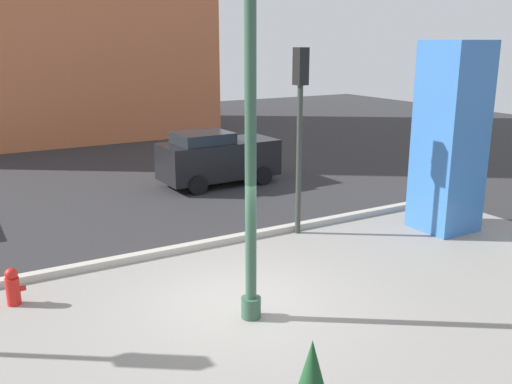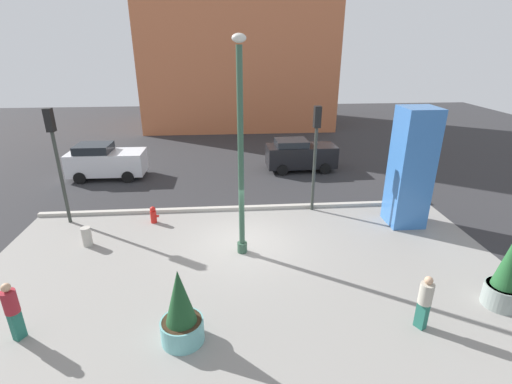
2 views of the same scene
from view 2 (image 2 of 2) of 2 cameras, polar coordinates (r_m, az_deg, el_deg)
ground_plane at (r=18.11m, az=-2.42°, el=-1.55°), size 60.00×60.00×0.00m
plaza_pavement at (r=12.84m, az=-1.28°, el=-12.24°), size 18.00×10.00×0.02m
curb_strip at (r=17.28m, az=-2.30°, el=-2.46°), size 18.00×0.24×0.16m
lamp_post at (r=12.50m, az=-2.33°, el=5.34°), size 0.44×0.44×7.46m
art_pillar_blue at (r=16.40m, az=22.57°, el=3.36°), size 1.39×1.39×4.91m
potted_plant_curbside at (r=10.04m, az=-11.40°, el=-17.58°), size 1.11×1.11×2.13m
potted_plant_near_left at (r=13.03m, az=34.05°, el=-10.30°), size 1.02×1.02×2.54m
fire_hydrant at (r=16.52m, az=-15.39°, el=-3.38°), size 0.36×0.26×0.75m
concrete_bollard at (r=15.59m, az=-24.42°, el=-6.22°), size 0.36×0.36×0.75m
traffic_light_far_side at (r=16.97m, az=-28.28°, el=5.80°), size 0.28×0.42×4.85m
traffic_light_corner at (r=16.44m, az=9.11°, el=7.48°), size 0.28×0.42×4.74m
car_curb_west at (r=22.56m, az=6.73°, el=5.68°), size 4.13×2.07×1.89m
car_intersection at (r=22.74m, az=-21.95°, el=4.40°), size 4.16×2.09×1.95m
pedestrian_crossing at (r=11.16m, az=24.37°, el=-14.78°), size 0.48×0.48×1.62m
pedestrian_by_curb at (r=11.66m, az=-33.20°, el=-14.67°), size 0.48×0.48×1.70m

